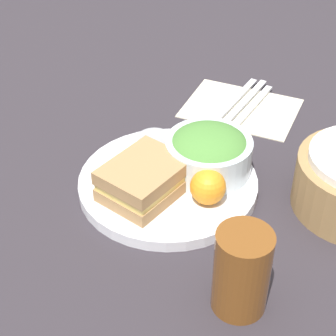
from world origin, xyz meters
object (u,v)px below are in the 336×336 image
(plate, at_px, (168,183))
(spoon, at_px, (250,108))
(sandwich, at_px, (144,179))
(dressing_cup, at_px, (154,145))
(drink_glass, at_px, (242,271))
(knife, at_px, (241,106))
(fork, at_px, (232,103))
(salad_bowl, at_px, (209,151))

(plate, xyz_separation_m, spoon, (-0.26, 0.05, -0.00))
(sandwich, distance_m, dressing_cup, 0.10)
(drink_glass, height_order, spoon, drink_glass)
(plate, xyz_separation_m, knife, (-0.26, 0.03, -0.00))
(plate, relative_size, dressing_cup, 5.11)
(dressing_cup, height_order, drink_glass, drink_glass)
(knife, bearing_deg, dressing_cup, 166.52)
(plate, relative_size, fork, 1.34)
(drink_glass, bearing_deg, plate, -135.18)
(dressing_cup, distance_m, spoon, 0.23)
(spoon, bearing_deg, drink_glass, -157.94)
(salad_bowl, xyz_separation_m, dressing_cup, (-0.01, -0.09, -0.02))
(dressing_cup, bearing_deg, drink_glass, 44.15)
(drink_glass, bearing_deg, dressing_cup, -135.85)
(fork, height_order, knife, same)
(plate, xyz_separation_m, drink_glass, (0.17, 0.16, 0.05))
(sandwich, distance_m, spoon, 0.31)
(drink_glass, height_order, fork, drink_glass)
(salad_bowl, xyz_separation_m, drink_glass, (0.21, 0.12, 0.00))
(drink_glass, distance_m, knife, 0.45)
(plate, xyz_separation_m, sandwich, (0.04, -0.02, 0.03))
(plate, xyz_separation_m, salad_bowl, (-0.04, 0.05, 0.04))
(plate, relative_size, knife, 1.28)
(fork, bearing_deg, plate, -176.08)
(plate, relative_size, spoon, 1.49)
(sandwich, bearing_deg, fork, 174.19)
(plate, distance_m, drink_glass, 0.24)
(sandwich, xyz_separation_m, knife, (-0.30, 0.05, -0.04))
(sandwich, relative_size, knife, 0.65)
(knife, distance_m, spoon, 0.02)
(drink_glass, relative_size, fork, 0.56)
(fork, bearing_deg, drink_glass, -153.72)
(sandwich, height_order, fork, sandwich)
(plate, height_order, spoon, plate)
(dressing_cup, relative_size, fork, 0.26)
(sandwich, relative_size, salad_bowl, 1.05)
(plate, bearing_deg, knife, 173.10)
(fork, bearing_deg, dressing_cup, 171.09)
(dressing_cup, bearing_deg, fork, 164.18)
(dressing_cup, distance_m, drink_glass, 0.30)
(dressing_cup, relative_size, drink_glass, 0.46)
(sandwich, xyz_separation_m, fork, (-0.31, 0.03, -0.04))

